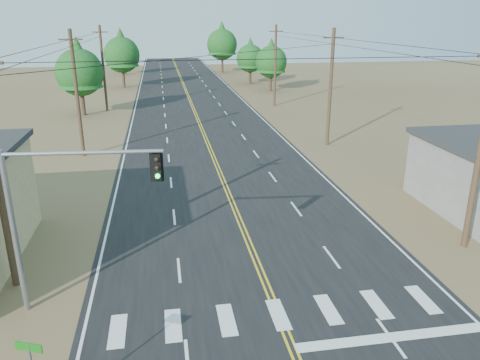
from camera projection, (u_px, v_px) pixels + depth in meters
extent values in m
cube|color=black|center=(213.00, 156.00, 38.38)|extent=(15.00, 200.00, 0.02)
cylinder|color=#4C3826|center=(77.00, 95.00, 36.94)|extent=(0.30, 0.30, 10.00)
cube|color=#4C3826|center=(71.00, 39.00, 35.56)|extent=(1.80, 0.12, 0.12)
cylinder|color=#4C3826|center=(103.00, 69.00, 55.57)|extent=(0.30, 0.30, 10.00)
cube|color=#4C3826|center=(100.00, 32.00, 54.19)|extent=(1.80, 0.12, 0.12)
cylinder|color=#4C3826|center=(480.00, 149.00, 21.64)|extent=(0.30, 0.30, 10.00)
cylinder|color=#4C3826|center=(330.00, 88.00, 40.27)|extent=(0.30, 0.30, 10.00)
cube|color=#4C3826|center=(334.00, 38.00, 38.89)|extent=(1.80, 0.12, 0.12)
cylinder|color=#4C3826|center=(275.00, 66.00, 58.89)|extent=(0.30, 0.30, 10.00)
cube|color=#4C3826|center=(276.00, 31.00, 57.51)|extent=(1.80, 0.12, 0.12)
cylinder|color=gray|center=(15.00, 238.00, 17.23)|extent=(0.21, 0.21, 6.19)
cylinder|color=gray|center=(1.00, 157.00, 16.21)|extent=(0.16, 0.16, 0.53)
cylinder|color=gray|center=(83.00, 153.00, 16.40)|extent=(5.58, 0.62, 0.14)
cube|color=black|center=(157.00, 167.00, 16.79)|extent=(0.33, 0.29, 0.97)
sphere|color=black|center=(157.00, 160.00, 16.54)|extent=(0.18, 0.18, 0.18)
sphere|color=black|center=(157.00, 168.00, 16.64)|extent=(0.18, 0.18, 0.18)
sphere|color=#0CE533|center=(158.00, 176.00, 16.74)|extent=(0.18, 0.18, 0.18)
cube|color=#0E6610|center=(29.00, 347.00, 12.34)|extent=(0.75, 0.33, 0.26)
cylinder|color=#3F2D1E|center=(83.00, 101.00, 54.11)|extent=(0.47, 0.47, 3.20)
cone|color=#154B18|center=(78.00, 62.00, 52.65)|extent=(4.98, 4.98, 5.69)
sphere|color=#154B18|center=(80.00, 72.00, 53.03)|extent=(5.34, 5.34, 5.34)
cylinder|color=#3F2D1E|center=(124.00, 77.00, 75.76)|extent=(0.43, 0.43, 3.38)
cone|color=#154B18|center=(121.00, 47.00, 74.22)|extent=(5.26, 5.26, 6.02)
sphere|color=#154B18|center=(122.00, 55.00, 74.62)|extent=(5.64, 5.64, 5.64)
cylinder|color=#3F2D1E|center=(125.00, 67.00, 93.74)|extent=(0.45, 0.45, 2.82)
cone|color=#154B18|center=(123.00, 47.00, 92.45)|extent=(4.39, 4.39, 5.02)
sphere|color=#154B18|center=(124.00, 52.00, 92.79)|extent=(4.70, 4.70, 4.70)
cylinder|color=#3F2D1E|center=(271.00, 82.00, 72.29)|extent=(0.43, 0.43, 2.88)
cone|color=#154B18|center=(271.00, 55.00, 70.97)|extent=(4.48, 4.48, 5.13)
sphere|color=#154B18|center=(271.00, 62.00, 71.31)|extent=(4.81, 4.81, 4.81)
cylinder|color=#3F2D1E|center=(250.00, 76.00, 80.10)|extent=(0.49, 0.49, 2.78)
cone|color=#154B18|center=(250.00, 52.00, 78.83)|extent=(4.33, 4.33, 4.95)
sphere|color=#154B18|center=(250.00, 58.00, 79.16)|extent=(4.64, 4.64, 4.64)
cylinder|color=#3F2D1E|center=(222.00, 63.00, 96.49)|extent=(0.46, 0.46, 3.68)
cone|color=#154B18|center=(222.00, 38.00, 94.81)|extent=(5.73, 5.73, 6.55)
sphere|color=#154B18|center=(222.00, 44.00, 95.24)|extent=(6.14, 6.14, 6.14)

